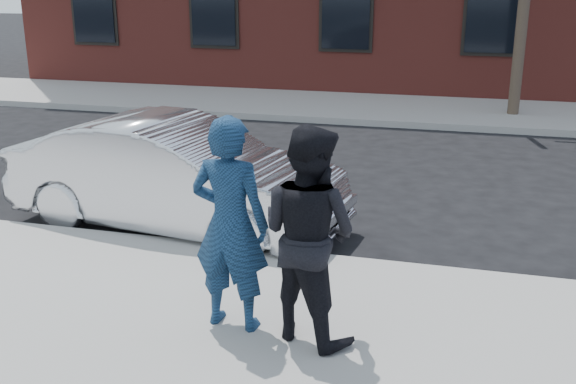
% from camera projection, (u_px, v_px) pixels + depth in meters
% --- Properties ---
extents(ground, '(100.00, 100.00, 0.00)m').
position_uv_depth(ground, '(103.00, 307.00, 6.90)').
color(ground, black).
rests_on(ground, ground).
extents(near_sidewalk, '(50.00, 3.50, 0.15)m').
position_uv_depth(near_sidewalk, '(90.00, 311.00, 6.65)').
color(near_sidewalk, '#97958F').
rests_on(near_sidewalk, ground).
extents(near_curb, '(50.00, 0.10, 0.15)m').
position_uv_depth(near_curb, '(167.00, 245.00, 8.31)').
color(near_curb, '#999691').
rests_on(near_curb, ground).
extents(far_sidewalk, '(50.00, 3.50, 0.15)m').
position_uv_depth(far_sidewalk, '(328.00, 106.00, 17.23)').
color(far_sidewalk, '#97958F').
rests_on(far_sidewalk, ground).
extents(far_curb, '(50.00, 0.10, 0.15)m').
position_uv_depth(far_curb, '(312.00, 120.00, 15.57)').
color(far_curb, '#999691').
rests_on(far_curb, ground).
extents(silver_sedan, '(4.67, 2.13, 1.48)m').
position_uv_depth(silver_sedan, '(176.00, 175.00, 8.84)').
color(silver_sedan, silver).
rests_on(silver_sedan, ground).
extents(man_hoodie, '(0.75, 0.55, 1.97)m').
position_uv_depth(man_hoodie, '(230.00, 224.00, 5.96)').
color(man_hoodie, navy).
rests_on(man_hoodie, near_sidewalk).
extents(man_peacoat, '(1.16, 1.06, 1.93)m').
position_uv_depth(man_peacoat, '(309.00, 234.00, 5.79)').
color(man_peacoat, black).
rests_on(man_peacoat, near_sidewalk).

